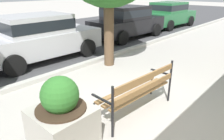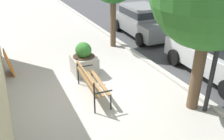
% 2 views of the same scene
% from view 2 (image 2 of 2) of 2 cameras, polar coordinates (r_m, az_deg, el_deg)
% --- Properties ---
extents(ground_plane, '(80.00, 80.00, 0.00)m').
position_cam_2_polar(ground_plane, '(7.46, -4.75, -6.18)').
color(ground_plane, '#ADA8A0').
extents(curb_stone, '(60.00, 0.20, 0.12)m').
position_cam_2_polar(curb_stone, '(8.71, 13.38, -1.38)').
color(curb_stone, '#B2AFA8').
rests_on(curb_stone, ground).
extents(park_bench, '(1.83, 0.63, 0.95)m').
position_cam_2_polar(park_bench, '(7.19, -5.15, -2.51)').
color(park_bench, olive).
rests_on(park_bench, ground).
extents(concrete_planter, '(0.85, 0.85, 1.19)m').
position_cam_2_polar(concrete_planter, '(8.63, -6.67, 2.16)').
color(concrete_planter, '#A8A399').
rests_on(concrete_planter, ground).
extents(parked_car_grey, '(4.17, 2.05, 1.56)m').
position_cam_2_polar(parked_car_grey, '(12.79, 7.19, 11.74)').
color(parked_car_grey, slate).
rests_on(parked_car_grey, ground).
extents(parked_car_silver, '(4.17, 2.05, 1.56)m').
position_cam_2_polar(parked_car_silver, '(9.12, 24.04, 3.66)').
color(parked_car_silver, '#B7B7BC').
rests_on(parked_car_silver, ground).
extents(lamp_post, '(0.32, 0.32, 3.90)m').
position_cam_2_polar(lamp_post, '(6.28, 24.95, 10.61)').
color(lamp_post, black).
rests_on(lamp_post, ground).
extents(leaning_signboard, '(0.70, 0.23, 0.89)m').
position_cam_2_polar(leaning_signboard, '(9.31, -23.34, 1.61)').
color(leaning_signboard, '#C6661E').
rests_on(leaning_signboard, ground).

